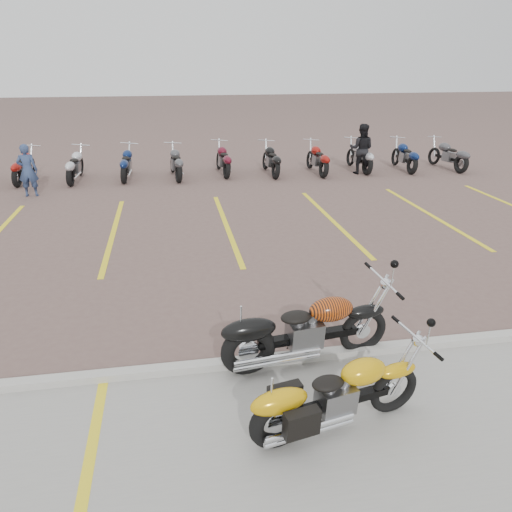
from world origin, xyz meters
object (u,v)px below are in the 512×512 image
(person_a, at_px, (28,170))
(yellow_cruiser, at_px, (333,397))
(flame_cruiser, at_px, (302,332))
(person_b, at_px, (361,149))

(person_a, bearing_deg, yellow_cruiser, 116.31)
(flame_cruiser, xyz_separation_m, person_a, (-5.69, 9.92, 0.29))
(yellow_cruiser, xyz_separation_m, person_b, (5.11, 12.49, 0.44))
(person_b, bearing_deg, flame_cruiser, 92.10)
(yellow_cruiser, relative_size, person_b, 1.19)
(flame_cruiser, distance_m, person_b, 12.30)
(yellow_cruiser, distance_m, person_a, 12.59)
(yellow_cruiser, relative_size, person_a, 1.33)
(person_b, bearing_deg, person_a, 33.35)
(yellow_cruiser, bearing_deg, flame_cruiser, 77.92)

